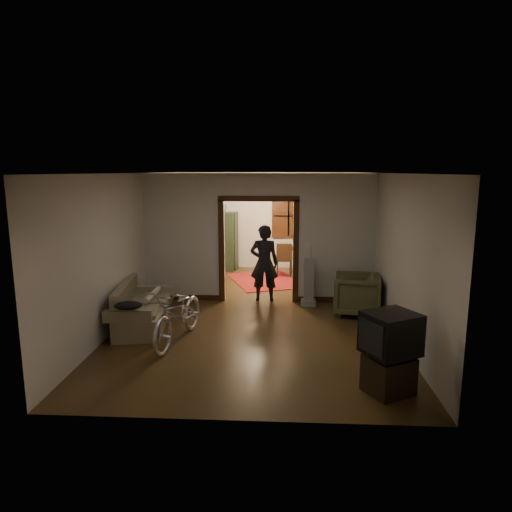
# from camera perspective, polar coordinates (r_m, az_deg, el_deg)

# --- Properties ---
(floor) EXTENTS (5.00, 8.50, 0.01)m
(floor) POSITION_cam_1_polar(r_m,az_deg,el_deg) (9.51, 0.10, -6.79)
(floor) COLOR #332210
(floor) RESTS_ON ground
(ceiling) EXTENTS (5.00, 8.50, 0.01)m
(ceiling) POSITION_cam_1_polar(r_m,az_deg,el_deg) (9.07, 0.11, 10.33)
(ceiling) COLOR white
(ceiling) RESTS_ON floor
(wall_back) EXTENTS (5.00, 0.02, 2.80)m
(wall_back) POSITION_cam_1_polar(r_m,az_deg,el_deg) (13.40, 1.09, 4.42)
(wall_back) COLOR beige
(wall_back) RESTS_ON floor
(wall_left) EXTENTS (0.02, 8.50, 2.80)m
(wall_left) POSITION_cam_1_polar(r_m,az_deg,el_deg) (9.65, -14.90, 1.65)
(wall_left) COLOR beige
(wall_left) RESTS_ON floor
(wall_right) EXTENTS (0.02, 8.50, 2.80)m
(wall_right) POSITION_cam_1_polar(r_m,az_deg,el_deg) (9.39, 15.52, 1.38)
(wall_right) COLOR beige
(wall_right) RESTS_ON floor
(partition_wall) EXTENTS (5.00, 0.14, 2.80)m
(partition_wall) POSITION_cam_1_polar(r_m,az_deg,el_deg) (9.93, 0.34, 2.25)
(partition_wall) COLOR beige
(partition_wall) RESTS_ON floor
(door_casing) EXTENTS (1.74, 0.20, 2.32)m
(door_casing) POSITION_cam_1_polar(r_m,az_deg,el_deg) (9.98, 0.34, 0.54)
(door_casing) COLOR #331A0B
(door_casing) RESTS_ON floor
(far_window) EXTENTS (0.98, 0.06, 1.28)m
(far_window) POSITION_cam_1_polar(r_m,az_deg,el_deg) (13.33, 4.10, 5.01)
(far_window) COLOR black
(far_window) RESTS_ON wall_back
(chandelier) EXTENTS (0.24, 0.24, 0.24)m
(chandelier) POSITION_cam_1_polar(r_m,az_deg,el_deg) (11.58, 0.78, 8.16)
(chandelier) COLOR #FFE0A5
(chandelier) RESTS_ON ceiling
(light_switch) EXTENTS (0.08, 0.01, 0.12)m
(light_switch) POSITION_cam_1_polar(r_m,az_deg,el_deg) (9.88, 6.41, 1.26)
(light_switch) COLOR silver
(light_switch) RESTS_ON partition_wall
(sofa) EXTENTS (1.04, 1.87, 0.82)m
(sofa) POSITION_cam_1_polar(r_m,az_deg,el_deg) (8.69, -13.99, -5.99)
(sofa) COLOR #6B6647
(sofa) RESTS_ON floor
(rolled_paper) EXTENTS (0.11, 0.87, 0.11)m
(rolled_paper) POSITION_cam_1_polar(r_m,az_deg,el_deg) (8.90, -12.85, -4.72)
(rolled_paper) COLOR beige
(rolled_paper) RESTS_ON sofa
(jacket) EXTENTS (0.46, 0.34, 0.13)m
(jacket) POSITION_cam_1_polar(r_m,az_deg,el_deg) (7.77, -15.69, -5.97)
(jacket) COLOR black
(jacket) RESTS_ON sofa
(bicycle) EXTENTS (0.97, 1.94, 0.97)m
(bicycle) POSITION_cam_1_polar(r_m,az_deg,el_deg) (7.79, -9.62, -7.15)
(bicycle) COLOR silver
(bicycle) RESTS_ON floor
(armchair) EXTENTS (1.03, 1.01, 0.82)m
(armchair) POSITION_cam_1_polar(r_m,az_deg,el_deg) (9.37, 12.44, -4.70)
(armchair) COLOR #4D522E
(armchair) RESTS_ON floor
(tv_stand) EXTENTS (0.71, 0.69, 0.49)m
(tv_stand) POSITION_cam_1_polar(r_m,az_deg,el_deg) (6.33, 16.23, -14.06)
(tv_stand) COLOR black
(tv_stand) RESTS_ON floor
(crt_tv) EXTENTS (0.82, 0.79, 0.54)m
(crt_tv) POSITION_cam_1_polar(r_m,az_deg,el_deg) (6.12, 16.50, -9.27)
(crt_tv) COLOR black
(crt_tv) RESTS_ON tv_stand
(vacuum) EXTENTS (0.35, 0.31, 1.02)m
(vacuum) POSITION_cam_1_polar(r_m,az_deg,el_deg) (9.76, 6.62, -3.29)
(vacuum) COLOR gray
(vacuum) RESTS_ON floor
(person) EXTENTS (0.62, 0.41, 1.70)m
(person) POSITION_cam_1_polar(r_m,az_deg,el_deg) (10.01, 1.03, -0.89)
(person) COLOR black
(person) RESTS_ON floor
(oriental_rug) EXTENTS (2.21, 2.51, 0.02)m
(oriental_rug) POSITION_cam_1_polar(r_m,az_deg,el_deg) (11.98, 1.19, -3.09)
(oriental_rug) COLOR maroon
(oriental_rug) RESTS_ON floor
(locker) EXTENTS (0.93, 0.67, 1.68)m
(locker) POSITION_cam_1_polar(r_m,az_deg,el_deg) (13.22, -4.27, 1.86)
(locker) COLOR #20301D
(locker) RESTS_ON floor
(globe) EXTENTS (0.30, 0.30, 0.30)m
(globe) POSITION_cam_1_polar(r_m,az_deg,el_deg) (13.10, -4.34, 6.62)
(globe) COLOR #1E5972
(globe) RESTS_ON locker
(desk) EXTENTS (0.99, 0.62, 0.70)m
(desk) POSITION_cam_1_polar(r_m,az_deg,el_deg) (13.04, 6.26, -0.49)
(desk) COLOR black
(desk) RESTS_ON floor
(desk_chair) EXTENTS (0.53, 0.53, 0.93)m
(desk_chair) POSITION_cam_1_polar(r_m,az_deg,el_deg) (12.44, 3.52, -0.43)
(desk_chair) COLOR black
(desk_chair) RESTS_ON floor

